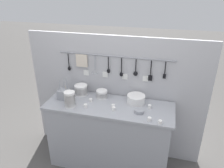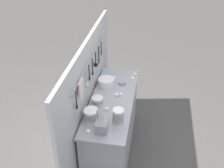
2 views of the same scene
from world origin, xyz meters
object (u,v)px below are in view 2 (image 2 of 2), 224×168
bowl_stack_tall_left (118,117)px  cup_centre (121,95)px  cup_mid_row (133,79)px  cup_beside_plates (114,78)px  cup_by_caddy (119,111)px  plate_stack (106,82)px  cup_back_left (116,95)px  steel_mixing_bowl (122,83)px  cup_front_right (135,75)px  cup_front_left (107,109)px  cup_edge_near (88,132)px  bowl_stack_short_front (97,101)px  bowl_stack_wide_centre (91,115)px  cutlery_caddy (101,127)px

bowl_stack_tall_left → cup_centre: size_ratio=4.63×
cup_mid_row → cup_beside_plates: bearing=95.3°
cup_by_caddy → cup_beside_plates: 0.77m
plate_stack → cup_back_left: plate_stack is taller
steel_mixing_bowl → cup_front_right: bearing=-33.1°
cup_front_left → cup_by_caddy: bearing=-94.7°
cup_edge_near → cup_front_right: size_ratio=1.00×
steel_mixing_bowl → cup_by_caddy: cup_by_caddy is taller
steel_mixing_bowl → bowl_stack_short_front: bearing=155.5°
plate_stack → cup_centre: plate_stack is taller
plate_stack → steel_mixing_bowl: bearing=-71.2°
cup_by_caddy → cup_back_left: bearing=13.6°
bowl_stack_short_front → steel_mixing_bowl: bearing=-24.5°
bowl_stack_short_front → bowl_stack_wide_centre: bowl_stack_wide_centre is taller
cup_by_caddy → cup_front_left: size_ratio=1.00×
cup_front_left → cup_centre: size_ratio=1.00×
plate_stack → cup_mid_row: (0.20, -0.35, -0.03)m
steel_mixing_bowl → cutlery_caddy: 1.00m
cutlery_caddy → cup_front_left: cutlery_caddy is taller
plate_stack → cup_front_left: plate_stack is taller
bowl_stack_tall_left → cup_back_left: 0.53m
cup_edge_near → cup_back_left: bearing=-14.8°
cutlery_caddy → cup_front_right: bearing=-11.4°
cutlery_caddy → cup_front_right: cutlery_caddy is taller
cup_beside_plates → cup_edge_near: bearing=175.4°
cutlery_caddy → cup_mid_row: cutlery_caddy is taller
cup_back_left → cup_mid_row: 0.48m
plate_stack → cup_by_caddy: size_ratio=5.25×
plate_stack → bowl_stack_short_front: bearing=177.1°
bowl_stack_wide_centre → cup_back_left: (0.50, -0.22, -0.05)m
cup_by_caddy → cup_centre: bearing=3.8°
bowl_stack_short_front → cup_centre: (0.23, -0.26, -0.03)m
cutlery_caddy → cup_centre: bearing=-9.4°
cup_front_left → cup_back_left: same height
bowl_stack_short_front → plate_stack: bearing=-2.9°
steel_mixing_bowl → cup_mid_row: cup_mid_row is taller
cup_edge_near → cup_by_caddy: (0.41, -0.27, 0.00)m
plate_stack → cup_edge_near: plate_stack is taller
cup_edge_near → cup_centre: (0.75, -0.25, 0.00)m
cup_mid_row → cup_front_left: bearing=162.8°
bowl_stack_short_front → steel_mixing_bowl: 0.58m
cup_front_left → plate_stack: bearing=12.0°
bowl_stack_wide_centre → cup_centre: bowl_stack_wide_centre is taller
bowl_stack_tall_left → cup_by_caddy: size_ratio=4.63×
bowl_stack_wide_centre → cup_edge_near: 0.24m
bowl_stack_tall_left → cup_edge_near: bowl_stack_tall_left is taller
cup_front_right → cup_by_caddy: bearing=172.8°
cup_edge_near → cup_mid_row: (1.18, -0.36, 0.00)m
bowl_stack_wide_centre → steel_mixing_bowl: (0.82, -0.25, -0.05)m
bowl_stack_tall_left → cup_beside_plates: (0.93, 0.20, -0.08)m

